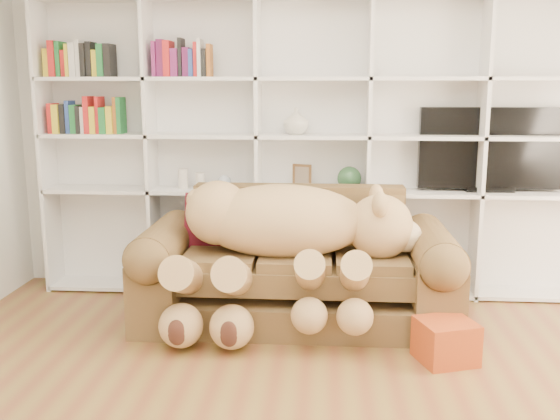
# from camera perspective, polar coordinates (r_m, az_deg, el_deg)

# --- Properties ---
(wall_back) EXTENTS (5.00, 0.02, 2.70)m
(wall_back) POSITION_cam_1_polar(r_m,az_deg,el_deg) (5.22, 3.07, 7.47)
(wall_back) COLOR white
(wall_back) RESTS_ON floor
(bookshelf) EXTENTS (4.43, 0.35, 2.40)m
(bookshelf) POSITION_cam_1_polar(r_m,az_deg,el_deg) (5.09, 0.31, 6.89)
(bookshelf) COLOR white
(bookshelf) RESTS_ON floor
(sofa) EXTENTS (2.26, 0.97, 0.95)m
(sofa) POSITION_cam_1_polar(r_m,az_deg,el_deg) (4.57, 1.52, -5.73)
(sofa) COLOR brown
(sofa) RESTS_ON floor
(teddy_bear) EXTENTS (1.75, 0.94, 1.02)m
(teddy_bear) POSITION_cam_1_polar(r_m,az_deg,el_deg) (4.31, 0.25, -2.52)
(teddy_bear) COLOR tan
(teddy_bear) RESTS_ON sofa
(throw_pillow) EXTENTS (0.43, 0.24, 0.44)m
(throw_pillow) POSITION_cam_1_polar(r_m,az_deg,el_deg) (4.71, -6.04, -1.07)
(throw_pillow) COLOR #5B0F27
(throw_pillow) RESTS_ON sofa
(gift_box) EXTENTS (0.41, 0.40, 0.26)m
(gift_box) POSITION_cam_1_polar(r_m,az_deg,el_deg) (4.11, 14.92, -11.51)
(gift_box) COLOR #AE4017
(gift_box) RESTS_ON floor
(tv) EXTENTS (1.13, 0.18, 0.67)m
(tv) POSITION_cam_1_polar(r_m,az_deg,el_deg) (5.25, 18.70, 5.22)
(tv) COLOR black
(tv) RESTS_ON bookshelf
(picture_frame) EXTENTS (0.16, 0.08, 0.20)m
(picture_frame) POSITION_cam_1_polar(r_m,az_deg,el_deg) (5.06, 2.02, 3.08)
(picture_frame) COLOR brown
(picture_frame) RESTS_ON bookshelf
(green_vase) EXTENTS (0.19, 0.19, 0.19)m
(green_vase) POSITION_cam_1_polar(r_m,az_deg,el_deg) (5.07, 6.35, 2.89)
(green_vase) COLOR #326137
(green_vase) RESTS_ON bookshelf
(figurine_tall) EXTENTS (0.09, 0.09, 0.16)m
(figurine_tall) POSITION_cam_1_polar(r_m,az_deg,el_deg) (5.20, -8.84, 2.85)
(figurine_tall) COLOR silver
(figurine_tall) RESTS_ON bookshelf
(figurine_short) EXTENTS (0.08, 0.08, 0.13)m
(figurine_short) POSITION_cam_1_polar(r_m,az_deg,el_deg) (5.17, -7.31, 2.68)
(figurine_short) COLOR silver
(figurine_short) RESTS_ON bookshelf
(snow_globe) EXTENTS (0.11, 0.11, 0.11)m
(snow_globe) POSITION_cam_1_polar(r_m,az_deg,el_deg) (5.13, -5.11, 2.60)
(snow_globe) COLOR silver
(snow_globe) RESTS_ON bookshelf
(shelf_vase) EXTENTS (0.24, 0.24, 0.21)m
(shelf_vase) POSITION_cam_1_polar(r_m,az_deg,el_deg) (5.02, 1.47, 8.14)
(shelf_vase) COLOR beige
(shelf_vase) RESTS_ON bookshelf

